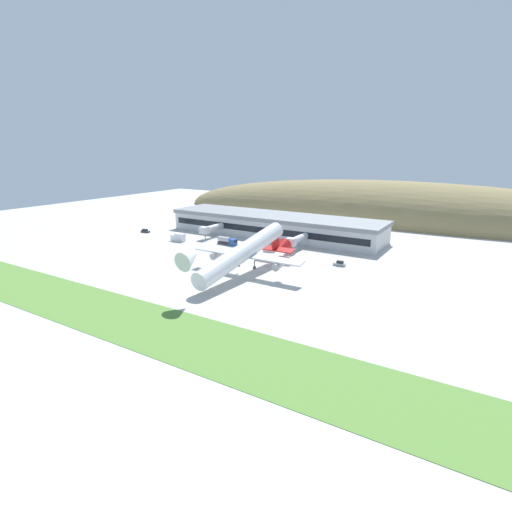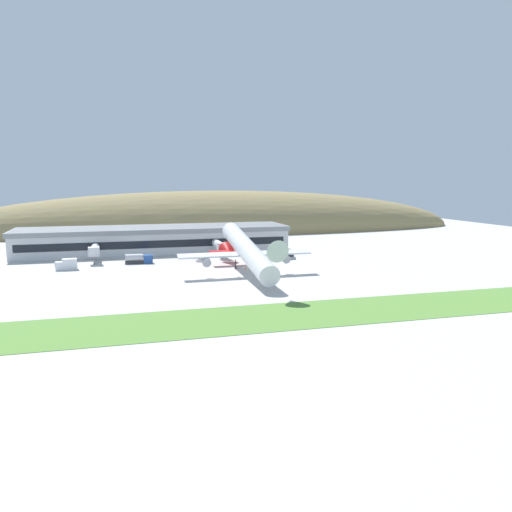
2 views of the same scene
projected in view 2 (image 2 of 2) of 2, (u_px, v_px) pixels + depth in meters
The scene contains 12 objects.
ground_plane at pixel (214, 277), 134.83m from camera, with size 378.83×378.83×0.00m, color #B7B5AF.
grass_strip_foreground at pixel (255, 318), 95.13m from camera, with size 340.94×19.22×0.08m, color #568438.
hill_backdrop at pixel (216, 231), 255.95m from camera, with size 270.94×56.78×41.38m, color olive.
terminal_building at pixel (155, 238), 182.29m from camera, with size 96.77×22.86×9.15m.
jetway_0 at pixel (95, 250), 159.40m from camera, with size 3.38×13.75×5.43m.
jetway_1 at pixel (220, 245), 170.07m from camera, with size 3.38×14.04×5.43m.
cargo_airplane at pixel (247, 251), 135.44m from camera, with size 37.18×54.23×13.63m.
service_car_1 at pixel (203, 259), 160.95m from camera, with size 4.70×2.04×1.66m.
service_car_2 at pixel (290, 257), 165.27m from camera, with size 4.07×2.05×1.59m.
fuel_truck at pixel (67, 265), 145.93m from camera, with size 6.27×2.84×3.26m.
box_truck at pixel (139, 259), 156.77m from camera, with size 8.60×2.52×3.09m.
traffic_cone_0 at pixel (246, 269), 146.64m from camera, with size 0.52×0.52×0.58m.
Camera 2 is at (-24.55, -130.60, 26.13)m, focal length 35.00 mm.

